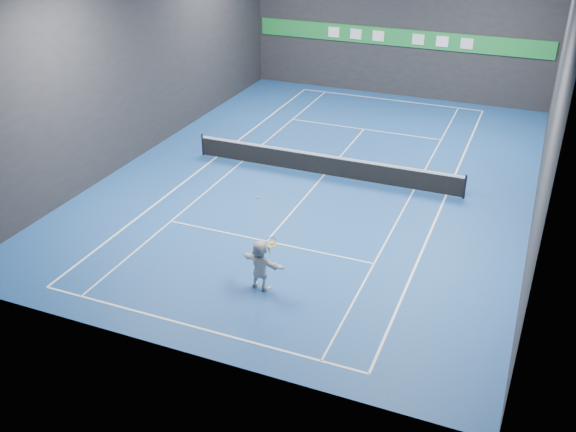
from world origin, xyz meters
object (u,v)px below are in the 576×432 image
at_px(player, 260,265).
at_px(tennis_ball, 258,198).
at_px(tennis_net, 324,164).
at_px(tennis_racket, 271,243).

height_order(player, tennis_ball, tennis_ball).
height_order(player, tennis_net, player).
distance_m(player, tennis_racket, 0.95).
bearing_deg(player, tennis_net, -71.16).
xyz_separation_m(tennis_net, tennis_racket, (1.41, -9.17, 1.22)).
xyz_separation_m(player, tennis_net, (-1.04, 9.22, -0.34)).
bearing_deg(tennis_net, player, -83.53).
relative_size(player, tennis_racket, 2.88).
bearing_deg(tennis_racket, player, -172.61).
xyz_separation_m(player, tennis_ball, (-0.14, 0.24, 2.28)).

